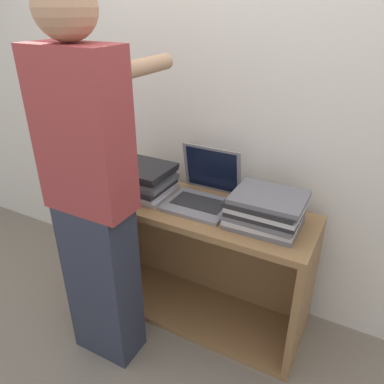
% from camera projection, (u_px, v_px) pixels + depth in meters
% --- Properties ---
extents(ground_plane, '(12.00, 12.00, 0.00)m').
position_uv_depth(ground_plane, '(179.00, 336.00, 2.16)').
color(ground_plane, '#756B5B').
extents(wall_back, '(8.00, 0.05, 2.40)m').
position_uv_depth(wall_back, '(226.00, 109.00, 2.05)').
color(wall_back, silver).
rests_on(wall_back, ground_plane).
extents(cart, '(1.26, 0.45, 0.75)m').
position_uv_depth(cart, '(203.00, 257.00, 2.22)').
color(cart, olive).
rests_on(cart, ground_plane).
extents(laptop_open, '(0.34, 0.33, 0.29)m').
position_uv_depth(laptop_open, '(203.00, 193.00, 2.02)').
color(laptop_open, gray).
rests_on(laptop_open, cart).
extents(laptop_stack_left, '(0.37, 0.29, 0.17)m').
position_uv_depth(laptop_stack_left, '(141.00, 179.00, 2.12)').
color(laptop_stack_left, '#B7B7BC').
rests_on(laptop_stack_left, cart).
extents(laptop_stack_right, '(0.36, 0.29, 0.17)m').
position_uv_depth(laptop_stack_right, '(266.00, 210.00, 1.80)').
color(laptop_stack_right, slate).
rests_on(laptop_stack_right, cart).
extents(person, '(0.40, 0.54, 1.83)m').
position_uv_depth(person, '(92.00, 197.00, 1.70)').
color(person, '#2D3342').
rests_on(person, ground_plane).
extents(inventory_tag, '(0.06, 0.02, 0.01)m').
position_uv_depth(inventory_tag, '(132.00, 169.00, 2.02)').
color(inventory_tag, red).
rests_on(inventory_tag, laptop_stack_left).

